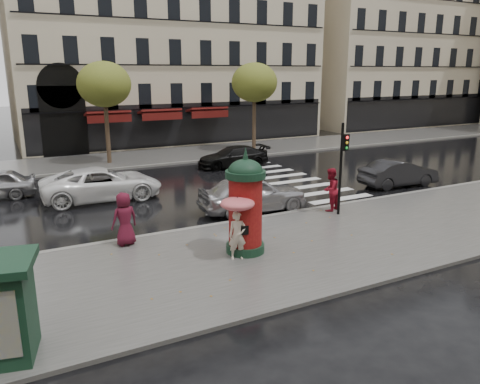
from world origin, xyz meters
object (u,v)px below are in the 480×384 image
car_black (233,157)px  car_darkgrey (399,173)px  car_white (102,184)px  morris_column (245,203)px  woman_red (330,190)px  woman_umbrella (237,218)px  traffic_light (342,160)px  man_burgundy (125,219)px  car_silver (253,193)px

car_black → car_darkgrey: bearing=36.5°
car_black → car_white: bearing=-61.3°
car_white → morris_column: bearing=-161.4°
woman_red → morris_column: 6.10m
woman_red → morris_column: (-5.51, -2.51, 0.76)m
woman_umbrella → woman_red: size_ratio=1.12×
woman_umbrella → traffic_light: 6.50m
car_black → woman_umbrella: bearing=-22.1°
morris_column → man_burgundy: bearing=143.5°
man_burgundy → car_white: size_ratio=0.33×
woman_red → car_silver: bearing=-56.4°
car_silver → car_black: 9.91m
car_darkgrey → car_white: bearing=77.2°
traffic_light → car_white: size_ratio=0.69×
woman_umbrella → car_silver: bearing=55.9°
car_silver → car_black: car_silver is taller
man_burgundy → car_darkgrey: (15.29, 2.25, -0.35)m
woman_umbrella → man_burgundy: size_ratio=1.12×
car_silver → car_white: 7.42m
car_darkgrey → woman_red: bearing=114.1°
woman_red → car_white: size_ratio=0.33×
woman_umbrella → man_burgundy: (-2.88, 2.93, -0.45)m
car_darkgrey → car_black: 10.35m
man_burgundy → morris_column: morris_column is taller
woman_umbrella → car_white: size_ratio=0.38×
morris_column → car_silver: morris_column is taller
traffic_light → car_silver: 4.10m
car_silver → woman_red: bearing=-118.0°
woman_red → car_black: (0.86, 11.00, -0.39)m
car_white → woman_red: bearing=-127.4°
man_burgundy → car_white: bearing=-106.4°
traffic_light → car_darkgrey: (6.39, 2.93, -1.75)m
car_darkgrey → morris_column: bearing=116.5°
morris_column → traffic_light: traffic_light is taller
morris_column → car_silver: size_ratio=0.74×
man_burgundy → car_white: (0.64, 6.85, -0.28)m
man_burgundy → traffic_light: 9.03m
traffic_light → morris_column: bearing=-161.6°
morris_column → traffic_light: bearing=18.4°
woman_red → car_white: bearing=-63.6°
woman_umbrella → man_burgundy: bearing=134.5°
traffic_light → car_white: (-8.26, 7.53, -1.68)m
man_burgundy → car_darkgrey: size_ratio=0.43×
car_silver → car_darkgrey: 9.22m
morris_column → woman_red: bearing=24.5°
woman_umbrella → car_silver: (3.20, 4.73, -0.70)m
car_darkgrey → man_burgundy: bearing=103.1°
man_burgundy → traffic_light: bearing=164.6°
car_silver → traffic_light: bearing=-126.7°
morris_column → car_black: bearing=64.7°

